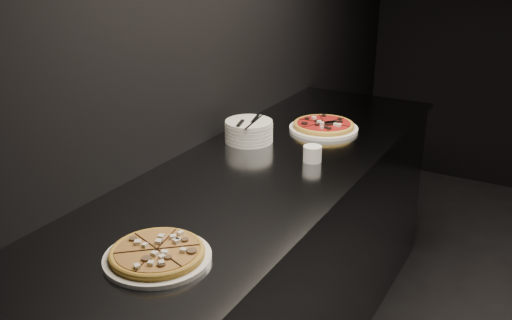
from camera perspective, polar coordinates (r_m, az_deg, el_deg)
The scene contains 7 objects.
wall_left at distance 2.32m, azimuth -7.15°, elevation 12.25°, with size 0.02×5.00×2.80m, color black.
counter at distance 2.47m, azimuth 0.95°, elevation -10.44°, with size 0.74×2.44×0.92m.
pizza_mushroom at distance 1.64m, azimuth -9.84°, elevation -9.25°, with size 0.34×0.34×0.04m.
pizza_tomato at distance 2.68m, azimuth 6.78°, elevation 3.39°, with size 0.32×0.32×0.04m.
plate_stack at distance 2.51m, azimuth -0.72°, elevation 2.92°, with size 0.21×0.21×0.09m.
cutlery at distance 2.48m, azimuth -0.74°, elevation 3.87°, with size 0.07×0.22×0.01m.
ramekin at distance 2.30m, azimuth 5.66°, elevation 0.67°, with size 0.07×0.07×0.06m.
Camera 1 is at (-1.14, -1.84, 1.77)m, focal length 40.00 mm.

